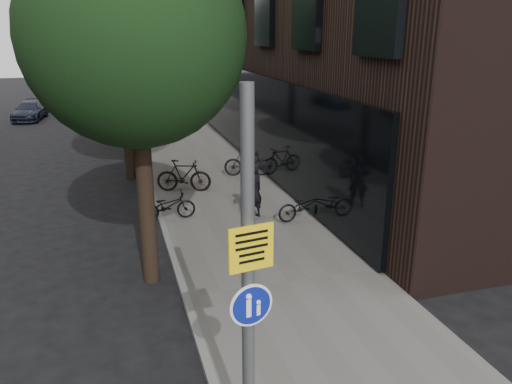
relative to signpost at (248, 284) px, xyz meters
name	(u,v)px	position (x,y,z in m)	size (l,w,h in m)	color
sidewalk	(221,194)	(2.05, 10.80, -2.47)	(4.50, 60.00, 0.12)	#615F5A
curb_edge	(155,200)	(-0.20, 10.80, -2.46)	(0.15, 60.00, 0.13)	slate
street_tree_near	(138,46)	(-0.73, 5.44, 2.58)	(4.40, 4.40, 7.50)	black
street_tree_mid	(122,38)	(-0.73, 13.94, 2.58)	(5.00, 5.00, 7.80)	black
street_tree_far	(115,36)	(-0.73, 22.94, 2.58)	(5.00, 5.00, 7.80)	black
signpost	(248,284)	(0.00, 0.00, 0.00)	(0.55, 0.16, 4.77)	#595B5E
pedestrian	(254,190)	(2.44, 8.16, -1.57)	(0.61, 0.40, 1.67)	black
parked_bike_facade_near	(305,206)	(3.80, 7.54, -1.98)	(0.57, 1.64, 0.86)	black
parked_bike_facade_far	(247,162)	(3.45, 12.48, -1.89)	(0.49, 1.74, 1.04)	black
parked_bike_curb_near	(168,206)	(0.00, 8.70, -1.99)	(0.56, 1.60, 0.84)	black
parked_bike_curb_far	(184,176)	(0.86, 11.24, -1.85)	(0.52, 1.85, 1.11)	black
parked_car_far	(30,111)	(-6.14, 29.01, -1.96)	(1.59, 3.91, 1.14)	#1B2030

